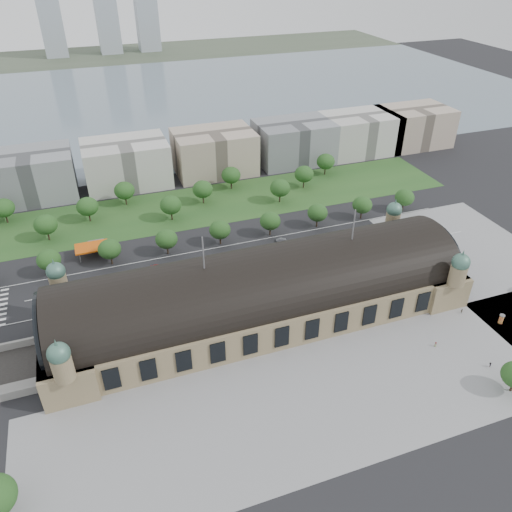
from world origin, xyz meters
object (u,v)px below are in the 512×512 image
object	(u,v)px
traffic_car_5	(281,240)
parked_car_6	(167,291)
traffic_car_3	(157,266)
bus_mid	(221,269)
traffic_car_2	(70,296)
pedestrian_4	(490,365)
parked_car_0	(104,304)
parked_car_3	(103,308)
traffic_car_6	(413,226)
parked_car_5	(111,307)
parked_car_4	(181,291)
parked_car_2	(89,307)
petrol_station	(94,246)
bus_west	(244,267)
pedestrian_2	(462,311)
traffic_car_4	(227,275)
advertising_column	(501,319)
traffic_car_1	(53,294)
pedestrian_0	(436,344)
parked_car_1	(76,317)
bus_east	(280,258)

from	to	relation	value
traffic_car_5	parked_car_6	size ratio (longest dim) A/B	0.83
traffic_car_3	bus_mid	distance (m)	27.58
traffic_car_2	pedestrian_4	bearing A→B (deg)	56.39
parked_car_0	parked_car_3	world-z (taller)	parked_car_0
traffic_car_6	parked_car_5	xyz separation A→B (m)	(-143.07, -14.93, 0.12)
parked_car_4	parked_car_6	xyz separation A→B (m)	(-5.43, 1.45, 0.17)
traffic_car_3	parked_car_2	size ratio (longest dim) A/B	0.90
petrol_station	parked_car_4	world-z (taller)	petrol_station
bus_west	pedestrian_2	world-z (taller)	bus_west
parked_car_3	traffic_car_4	bearing A→B (deg)	69.43
parked_car_5	bus_west	xyz separation A→B (m)	(55.00, 7.29, 0.77)
traffic_car_4	parked_car_5	xyz separation A→B (m)	(-47.15, -5.74, -0.01)
parked_car_5	bus_mid	xyz separation A→B (m)	(45.54, 9.10, 1.00)
parked_car_3	parked_car_6	distance (m)	24.68
petrol_station	traffic_car_3	bearing A→B (deg)	-42.69
traffic_car_2	advertising_column	size ratio (longest dim) A/B	1.25
advertising_column	pedestrian_4	world-z (taller)	advertising_column
parked_car_4	traffic_car_3	bearing A→B (deg)	174.63
traffic_car_2	pedestrian_2	distance (m)	148.38
traffic_car_2	advertising_column	world-z (taller)	advertising_column
traffic_car_2	traffic_car_1	bearing A→B (deg)	-123.42
bus_west	pedestrian_0	world-z (taller)	bus_west
traffic_car_5	bus_west	size ratio (longest dim) A/B	0.43
traffic_car_1	bus_west	xyz separation A→B (m)	(75.37, -9.17, 0.87)
parked_car_0	parked_car_6	distance (m)	23.93
petrol_station	bus_mid	bearing A→B (deg)	-35.41
parked_car_3	pedestrian_2	world-z (taller)	pedestrian_2
petrol_station	traffic_car_3	distance (m)	31.90
pedestrian_2	traffic_car_2	bearing A→B (deg)	47.47
parked_car_0	pedestrian_0	xyz separation A→B (m)	(104.29, -60.80, 0.24)
traffic_car_2	parked_car_1	world-z (taller)	parked_car_1
parked_car_3	advertising_column	world-z (taller)	advertising_column
bus_west	pedestrian_2	bearing A→B (deg)	-124.28
traffic_car_5	bus_east	world-z (taller)	bus_east
pedestrian_0	parked_car_3	bearing A→B (deg)	165.88
pedestrian_2	parked_car_2	bearing A→B (deg)	50.07
parked_car_3	pedestrian_0	world-z (taller)	pedestrian_0
traffic_car_6	bus_west	bearing A→B (deg)	-91.00
traffic_car_3	pedestrian_2	size ratio (longest dim) A/B	2.92
petrol_station	parked_car_2	size ratio (longest dim) A/B	2.49
bus_east	advertising_column	size ratio (longest dim) A/B	3.28
petrol_station	pedestrian_4	size ratio (longest dim) A/B	7.47
traffic_car_5	pedestrian_2	distance (m)	82.53
traffic_car_1	parked_car_4	world-z (taller)	traffic_car_1
parked_car_6	pedestrian_2	distance (m)	111.91
traffic_car_3	parked_car_4	bearing A→B (deg)	-164.62
traffic_car_5	bus_mid	size ratio (longest dim) A/B	0.37
traffic_car_6	bus_east	xyz separation A→B (m)	(-71.25, -5.88, 1.03)
parked_car_3	parked_car_5	distance (m)	3.18
bus_mid	parked_car_3	bearing A→B (deg)	96.45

